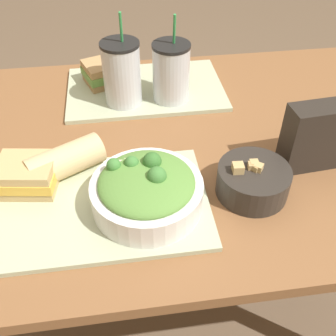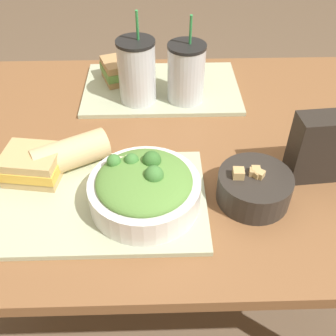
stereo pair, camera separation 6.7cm
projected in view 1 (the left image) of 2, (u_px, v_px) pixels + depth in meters
ground_plane at (173, 294)px, 1.49m from camera, size 12.00×12.00×0.00m
dining_table at (175, 168)px, 1.06m from camera, size 1.33×0.89×0.74m
tray_near at (99, 205)px, 0.82m from camera, size 0.46×0.29×0.01m
tray_far at (145, 89)px, 1.17m from camera, size 0.46×0.29×0.01m
salad_bowl at (147, 189)px, 0.79m from camera, size 0.23×0.23×0.10m
soup_bowl at (253, 180)px, 0.84m from camera, size 0.15×0.15×0.08m
sandwich_near at (28, 175)px, 0.83m from camera, size 0.14×0.12×0.06m
baguette_near at (66, 160)px, 0.87m from camera, size 0.18×0.14×0.07m
sandwich_far at (104, 72)px, 1.17m from camera, size 0.14×0.14×0.06m
drink_cup_dark at (122, 75)px, 1.05m from camera, size 0.10×0.10×0.25m
drink_cup_red at (171, 74)px, 1.07m from camera, size 0.10×0.10×0.24m
chip_bag at (318, 136)px, 0.88m from camera, size 0.16×0.07×0.16m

